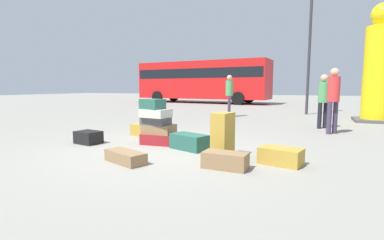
# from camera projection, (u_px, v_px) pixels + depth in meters

# --- Properties ---
(ground_plane) EXTENTS (80.00, 80.00, 0.00)m
(ground_plane) POSITION_uv_depth(u_px,v_px,m) (161.00, 148.00, 5.78)
(ground_plane) COLOR gray
(suitcase_tower) EXTENTS (0.73, 0.66, 0.98)m
(suitcase_tower) POSITION_uv_depth(u_px,v_px,m) (157.00, 125.00, 6.12)
(suitcase_tower) COLOR maroon
(suitcase_tower) RESTS_ON ground
(suitcase_tan_white_trunk) EXTENTS (0.34, 0.46, 0.79)m
(suitcase_tan_white_trunk) POSITION_uv_depth(u_px,v_px,m) (223.00, 135.00, 4.94)
(suitcase_tan_white_trunk) COLOR #B28C33
(suitcase_tan_white_trunk) RESTS_ON ground
(suitcase_black_foreground_near) EXTENTS (0.59, 0.47, 0.27)m
(suitcase_black_foreground_near) POSITION_uv_depth(u_px,v_px,m) (88.00, 137.00, 6.20)
(suitcase_black_foreground_near) COLOR black
(suitcase_black_foreground_near) RESTS_ON ground
(suitcase_teal_foreground_far) EXTENTS (0.84, 0.63, 0.30)m
(suitcase_teal_foreground_far) POSITION_uv_depth(u_px,v_px,m) (189.00, 142.00, 5.63)
(suitcase_teal_foreground_far) COLOR #26594C
(suitcase_teal_foreground_far) RESTS_ON ground
(suitcase_tan_upright_blue) EXTENTS (0.73, 0.49, 0.29)m
(suitcase_tan_upright_blue) POSITION_uv_depth(u_px,v_px,m) (146.00, 130.00, 7.21)
(suitcase_tan_upright_blue) COLOR #B28C33
(suitcase_tan_upright_blue) RESTS_ON ground
(suitcase_brown_right_side) EXTENTS (0.84, 0.57, 0.19)m
(suitcase_brown_right_side) POSITION_uv_depth(u_px,v_px,m) (125.00, 157.00, 4.64)
(suitcase_brown_right_side) COLOR olive
(suitcase_brown_right_side) RESTS_ON ground
(suitcase_brown_left_side) EXTENTS (0.68, 0.36, 0.25)m
(suitcase_brown_left_side) POSITION_uv_depth(u_px,v_px,m) (225.00, 160.00, 4.31)
(suitcase_brown_left_side) COLOR olive
(suitcase_brown_left_side) RESTS_ON ground
(suitcase_tan_behind_tower) EXTENTS (0.72, 0.54, 0.27)m
(suitcase_tan_behind_tower) POSITION_uv_depth(u_px,v_px,m) (281.00, 156.00, 4.54)
(suitcase_tan_behind_tower) COLOR #B28C33
(suitcase_tan_behind_tower) RESTS_ON ground
(person_bearded_onlooker) EXTENTS (0.30, 0.33, 1.72)m
(person_bearded_onlooker) POSITION_uv_depth(u_px,v_px,m) (229.00, 92.00, 11.59)
(person_bearded_onlooker) COLOR #3F334C
(person_bearded_onlooker) RESTS_ON ground
(person_tourist_with_camera) EXTENTS (0.30, 0.30, 1.72)m
(person_tourist_with_camera) POSITION_uv_depth(u_px,v_px,m) (333.00, 95.00, 7.39)
(person_tourist_with_camera) COLOR #3F334C
(person_tourist_with_camera) RESTS_ON ground
(person_passerby_in_red) EXTENTS (0.30, 0.30, 1.60)m
(person_passerby_in_red) POSITION_uv_depth(u_px,v_px,m) (323.00, 96.00, 8.37)
(person_passerby_in_red) COLOR black
(person_passerby_in_red) RESTS_ON ground
(yellow_dummy_statue) EXTENTS (1.39, 1.39, 4.10)m
(yellow_dummy_statue) POSITION_uv_depth(u_px,v_px,m) (379.00, 70.00, 9.90)
(yellow_dummy_statue) COLOR yellow
(yellow_dummy_statue) RESTS_ON ground
(parked_bus) EXTENTS (10.45, 3.28, 3.15)m
(parked_bus) POSITION_uv_depth(u_px,v_px,m) (202.00, 79.00, 21.93)
(parked_bus) COLOR red
(parked_bus) RESTS_ON ground
(lamp_post) EXTENTS (0.36, 0.36, 5.41)m
(lamp_post) POSITION_uv_depth(u_px,v_px,m) (310.00, 33.00, 12.38)
(lamp_post) COLOR #333338
(lamp_post) RESTS_ON ground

